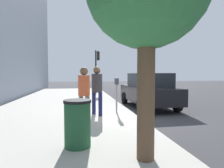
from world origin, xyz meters
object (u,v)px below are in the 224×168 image
object	(u,v)px
parked_sedan_near	(148,90)
parking_meter	(117,88)
pedestrian_bystander	(84,89)
pedestrian_at_meter	(97,86)
trash_bin	(78,123)
traffic_signal	(97,64)

from	to	relation	value
parked_sedan_near	parking_meter	bearing A→B (deg)	130.99
pedestrian_bystander	parked_sedan_near	xyz separation A→B (m)	(2.98, -3.35, -0.32)
pedestrian_at_meter	trash_bin	xyz separation A→B (m)	(-3.13, 0.69, -0.60)
pedestrian_bystander	trash_bin	bearing A→B (deg)	-125.40
parking_meter	pedestrian_bystander	world-z (taller)	pedestrian_bystander
traffic_signal	parking_meter	bearing A→B (deg)	-179.72
pedestrian_at_meter	pedestrian_bystander	xyz separation A→B (m)	(-0.84, 0.50, -0.05)
parking_meter	parked_sedan_near	world-z (taller)	parked_sedan_near
parked_sedan_near	trash_bin	distance (m)	6.35
parked_sedan_near	trash_bin	world-z (taller)	parked_sedan_near
parking_meter	traffic_signal	bearing A→B (deg)	0.28
parked_sedan_near	pedestrian_at_meter	bearing A→B (deg)	126.96
pedestrian_bystander	parked_sedan_near	distance (m)	4.49
pedestrian_at_meter	parked_sedan_near	world-z (taller)	pedestrian_at_meter
pedestrian_bystander	trash_bin	world-z (taller)	pedestrian_bystander
parking_meter	parked_sedan_near	size ratio (longest dim) A/B	0.32
parking_meter	pedestrian_bystander	size ratio (longest dim) A/B	0.79
parking_meter	parked_sedan_near	bearing A→B (deg)	-49.01
parking_meter	pedestrian_at_meter	xyz separation A→B (m)	(-0.40, 0.84, 0.09)
parked_sedan_near	traffic_signal	bearing A→B (deg)	16.59
pedestrian_at_meter	traffic_signal	xyz separation A→B (m)	(9.00, -0.80, 1.32)
parked_sedan_near	traffic_signal	distance (m)	7.35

